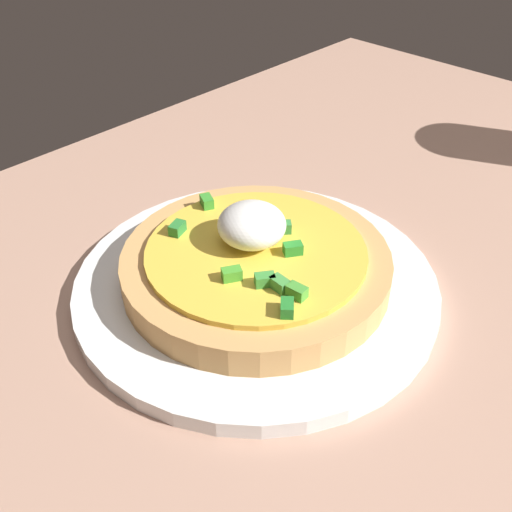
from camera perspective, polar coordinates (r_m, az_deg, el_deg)
dining_table at (r=45.13cm, az=12.77°, el=-7.36°), size 95.01×79.09×3.17cm
plate at (r=45.04cm, az=0.00°, el=-2.64°), size 26.04×26.04×1.17cm
pizza at (r=43.83cm, az=-0.03°, el=-0.56°), size 19.01×19.01×5.46cm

